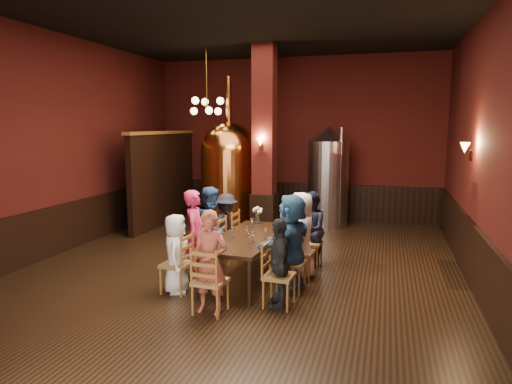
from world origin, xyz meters
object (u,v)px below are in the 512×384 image
(copper_kettle, at_px, (229,174))
(person_1, at_px, (195,235))
(dining_table, at_px, (249,240))
(person_2, at_px, (212,228))
(steel_vessel, at_px, (328,177))
(rose_vase, at_px, (257,212))
(person_0, at_px, (176,253))

(copper_kettle, bearing_deg, person_1, -79.00)
(dining_table, xyz_separation_m, person_2, (-0.83, 0.38, 0.07))
(person_2, height_order, steel_vessel, steel_vessel)
(rose_vase, bearing_deg, copper_kettle, 119.50)
(person_0, distance_m, rose_vase, 2.13)
(steel_vessel, bearing_deg, copper_kettle, -158.31)
(steel_vessel, bearing_deg, person_0, -106.70)
(person_2, bearing_deg, steel_vessel, -18.56)
(person_2, relative_size, steel_vessel, 0.59)
(dining_table, distance_m, copper_kettle, 4.08)
(person_0, bearing_deg, dining_table, -59.42)
(copper_kettle, height_order, steel_vessel, copper_kettle)
(dining_table, distance_m, rose_vase, 1.06)
(dining_table, height_order, person_2, person_2)
(person_1, bearing_deg, person_2, -12.98)
(dining_table, xyz_separation_m, person_1, (-0.87, -0.28, 0.09))
(person_1, relative_size, person_2, 1.02)
(dining_table, distance_m, person_2, 0.91)
(person_1, relative_size, steel_vessel, 0.60)
(person_1, xyz_separation_m, person_2, (0.04, 0.66, -0.01))
(person_1, bearing_deg, person_0, 167.02)
(dining_table, height_order, steel_vessel, steel_vessel)
(dining_table, height_order, person_1, person_1)
(dining_table, relative_size, person_1, 1.58)
(person_0, relative_size, rose_vase, 3.75)
(person_2, xyz_separation_m, steel_vessel, (1.59, 4.24, 0.53))
(rose_vase, bearing_deg, steel_vessel, 76.13)
(person_1, xyz_separation_m, rose_vase, (0.74, 1.29, 0.19))
(person_1, distance_m, rose_vase, 1.50)
(person_1, distance_m, person_2, 0.66)
(person_2, distance_m, rose_vase, 0.96)
(person_0, height_order, person_2, person_2)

